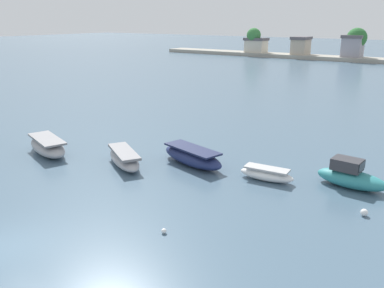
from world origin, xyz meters
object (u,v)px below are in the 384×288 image
at_px(moored_boat_2, 124,158).
at_px(mooring_buoy_0, 364,212).
at_px(moored_boat_4, 267,174).
at_px(moored_boat_3, 192,157).
at_px(moored_boat_1, 48,146).
at_px(moored_boat_5, 351,177).
at_px(mooring_buoy_2, 164,231).

relative_size(moored_boat_2, mooring_buoy_0, 13.44).
bearing_deg(moored_boat_4, moored_boat_2, -167.06).
bearing_deg(moored_boat_3, moored_boat_2, -129.72).
xyz_separation_m(moored_boat_1, moored_boat_5, (20.09, 6.29, 0.08)).
xyz_separation_m(moored_boat_2, mooring_buoy_2, (8.04, -5.78, -0.38)).
distance_m(moored_boat_2, moored_boat_4, 9.64).
bearing_deg(moored_boat_4, moored_boat_1, -169.31).
height_order(moored_boat_1, moored_boat_3, moored_boat_1).
height_order(moored_boat_1, moored_boat_4, moored_boat_1).
xyz_separation_m(moored_boat_1, moored_boat_4, (15.54, 4.44, -0.19)).
xyz_separation_m(mooring_buoy_0, mooring_buoy_2, (-7.27, -7.20, -0.07)).
height_order(moored_boat_3, mooring_buoy_2, moored_boat_3).
bearing_deg(moored_boat_2, mooring_buoy_0, 36.68).
relative_size(moored_boat_5, mooring_buoy_0, 11.18).
relative_size(moored_boat_5, mooring_buoy_2, 17.16).
distance_m(moored_boat_2, moored_boat_5, 14.55).
bearing_deg(moored_boat_5, mooring_buoy_2, -114.07).
xyz_separation_m(moored_boat_4, mooring_buoy_0, (6.15, -1.59, -0.21)).
bearing_deg(mooring_buoy_0, mooring_buoy_2, -135.27).
relative_size(moored_boat_2, moored_boat_5, 1.20).
bearing_deg(mooring_buoy_0, moored_boat_4, 165.50).
bearing_deg(moored_boat_3, mooring_buoy_0, 8.18).
height_order(moored_boat_5, mooring_buoy_0, moored_boat_5).
bearing_deg(moored_boat_5, moored_boat_3, -163.82).
bearing_deg(moored_boat_4, moored_boat_5, 16.87).
height_order(moored_boat_2, moored_boat_3, moored_boat_3).
relative_size(moored_boat_1, moored_boat_5, 1.32).
relative_size(moored_boat_1, mooring_buoy_2, 22.66).
relative_size(moored_boat_4, mooring_buoy_2, 14.26).
height_order(moored_boat_1, moored_boat_2, moored_boat_1).
bearing_deg(mooring_buoy_0, moored_boat_1, -172.52).
xyz_separation_m(moored_boat_2, mooring_buoy_0, (15.31, 1.42, -0.31)).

